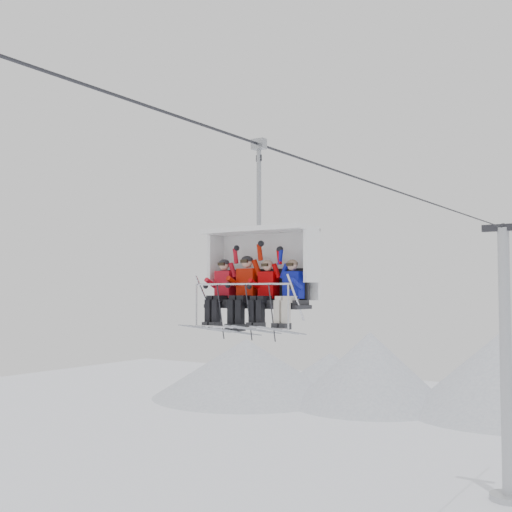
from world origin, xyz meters
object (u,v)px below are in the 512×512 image
Objects in this scene: skier_center_left at (245,289)px; skier_far_right at (290,291)px; skier_far_left at (222,290)px; chairlift_carrier at (262,267)px; lift_tower_right at (506,380)px; skier_center_right at (265,291)px.

skier_center_left reaches higher than skier_far_right.
skier_far_left is 1.00× the size of skier_center_left.
skier_far_left is (-0.84, -0.31, -0.50)m from chairlift_carrier.
chairlift_carrier is (0.00, -21.76, 4.91)m from lift_tower_right.
lift_tower_right reaches higher than skier_far_right.
chairlift_carrier is 1.07m from skier_far_right.
skier_far_left is (-0.84, -22.07, 4.42)m from lift_tower_right.
chairlift_carrier is 0.67m from skier_center_right.
lift_tower_right is 22.53m from skier_far_right.
skier_center_right is at bearing 179.93° from skier_far_right.
chairlift_carrier is at bearing -90.00° from lift_tower_right.
skier_far_right is at bearing -87.73° from lift_tower_right.
skier_far_left is 1.00× the size of skier_far_right.
lift_tower_right reaches higher than skier_far_left.
lift_tower_right is 22.53m from skier_far_left.
skier_far_left is 0.60m from skier_center_left.
skier_far_right is (1.71, -0.01, -0.02)m from skier_far_left.
skier_far_left is at bearing -179.34° from skier_center_left.
skier_far_right is (0.88, -0.32, -0.52)m from chairlift_carrier.
lift_tower_right reaches higher than skier_center_left.
lift_tower_right is at bearing 90.00° from chairlift_carrier.
skier_center_right is 1.00× the size of skier_far_right.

